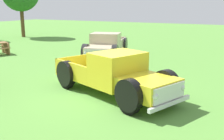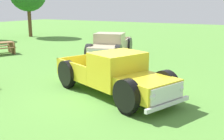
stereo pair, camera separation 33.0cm
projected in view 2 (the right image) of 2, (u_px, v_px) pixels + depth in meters
name	position (u px, v px, depth m)	size (l,w,h in m)	color
ground_plane	(104.00, 94.00, 10.00)	(80.00, 80.00, 0.00)	#548C38
pickup_truck_foreground	(119.00, 76.00, 9.50)	(3.59, 5.46, 1.58)	yellow
pickup_truck_behind_left	(109.00, 46.00, 16.43)	(5.31, 3.10, 1.54)	#C6B793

